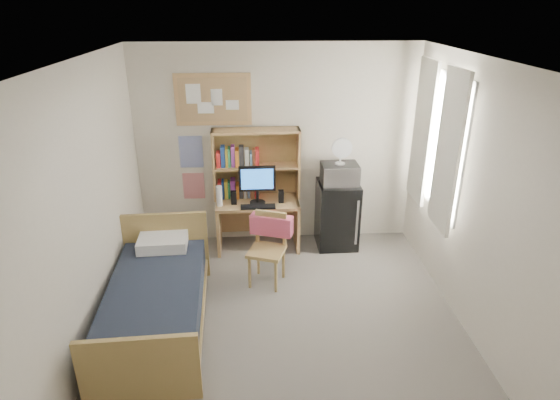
{
  "coord_description": "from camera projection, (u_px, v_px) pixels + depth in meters",
  "views": [
    {
      "loc": [
        -0.26,
        -3.73,
        3.06
      ],
      "look_at": [
        0.0,
        1.2,
        0.93
      ],
      "focal_mm": 30.0,
      "sensor_mm": 36.0,
      "label": 1
    }
  ],
  "objects": [
    {
      "name": "hutch",
      "position": [
        256.0,
        164.0,
        5.98
      ],
      "size": [
        1.11,
        0.31,
        0.91
      ],
      "primitive_type": "cube",
      "rotation": [
        0.0,
        0.0,
        0.03
      ],
      "color": "tan",
      "rests_on": "desk"
    },
    {
      "name": "window_unit",
      "position": [
        437.0,
        142.0,
        5.2
      ],
      "size": [
        0.1,
        1.4,
        1.7
      ],
      "primitive_type": "cube",
      "color": "white",
      "rests_on": "wall_right"
    },
    {
      "name": "floor",
      "position": [
        286.0,
        334.0,
        4.65
      ],
      "size": [
        3.6,
        4.2,
        0.02
      ],
      "primitive_type": "cube",
      "color": "gray",
      "rests_on": "ground"
    },
    {
      "name": "monitor",
      "position": [
        257.0,
        185.0,
        5.87
      ],
      "size": [
        0.46,
        0.05,
        0.49
      ],
      "primitive_type": "cube",
      "rotation": [
        0.0,
        0.0,
        0.03
      ],
      "color": "black",
      "rests_on": "desk"
    },
    {
      "name": "desk_chair",
      "position": [
        267.0,
        251.0,
        5.32
      ],
      "size": [
        0.54,
        0.54,
        0.84
      ],
      "primitive_type": "cube",
      "rotation": [
        0.0,
        0.0,
        -0.33
      ],
      "color": "#A88B4F",
      "rests_on": "floor"
    },
    {
      "name": "poster_japan",
      "position": [
        194.0,
        186.0,
        6.2
      ],
      "size": [
        0.28,
        0.01,
        0.36
      ],
      "primitive_type": "cube",
      "color": "red",
      "rests_on": "wall_back"
    },
    {
      "name": "mini_fridge",
      "position": [
        337.0,
        214.0,
        6.18
      ],
      "size": [
        0.53,
        0.53,
        0.88
      ],
      "primitive_type": "cube",
      "rotation": [
        0.0,
        0.0,
        0.02
      ],
      "color": "black",
      "rests_on": "floor"
    },
    {
      "name": "desk",
      "position": [
        258.0,
        224.0,
        6.15
      ],
      "size": [
        1.08,
        0.56,
        0.66
      ],
      "primitive_type": "cube",
      "rotation": [
        0.0,
        0.0,
        0.03
      ],
      "color": "tan",
      "rests_on": "floor"
    },
    {
      "name": "wall_left",
      "position": [
        80.0,
        220.0,
        4.04
      ],
      "size": [
        0.04,
        4.2,
        2.6
      ],
      "primitive_type": "cube",
      "color": "silver",
      "rests_on": "floor"
    },
    {
      "name": "ceiling",
      "position": [
        288.0,
        63.0,
        3.62
      ],
      "size": [
        3.6,
        4.2,
        0.02
      ],
      "primitive_type": "cube",
      "color": "silver",
      "rests_on": "wall_back"
    },
    {
      "name": "pillow",
      "position": [
        163.0,
        242.0,
        5.19
      ],
      "size": [
        0.55,
        0.4,
        0.13
      ],
      "primitive_type": "cube",
      "rotation": [
        0.0,
        0.0,
        0.05
      ],
      "color": "white",
      "rests_on": "bed"
    },
    {
      "name": "poster_wave",
      "position": [
        191.0,
        152.0,
        6.02
      ],
      "size": [
        0.3,
        0.01,
        0.42
      ],
      "primitive_type": "cube",
      "color": "#283BA2",
      "rests_on": "wall_back"
    },
    {
      "name": "hoodie",
      "position": [
        272.0,
        225.0,
        5.41
      ],
      "size": [
        0.51,
        0.3,
        0.23
      ],
      "primitive_type": "cube",
      "rotation": [
        0.0,
        0.0,
        -0.33
      ],
      "color": "#D14F6D",
      "rests_on": "desk_chair"
    },
    {
      "name": "curtain_right",
      "position": [
        422.0,
        132.0,
        5.56
      ],
      "size": [
        0.04,
        0.55,
        1.7
      ],
      "primitive_type": "cube",
      "color": "white",
      "rests_on": "wall_right"
    },
    {
      "name": "desk_fan",
      "position": [
        341.0,
        152.0,
        5.82
      ],
      "size": [
        0.26,
        0.26,
        0.31
      ],
      "primitive_type": "cylinder",
      "rotation": [
        0.0,
        0.0,
        0.02
      ],
      "color": "white",
      "rests_on": "microwave"
    },
    {
      "name": "bulletin_board",
      "position": [
        213.0,
        100.0,
        5.76
      ],
      "size": [
        0.94,
        0.03,
        0.64
      ],
      "primitive_type": "cube",
      "color": "tan",
      "rests_on": "wall_back"
    },
    {
      "name": "curtain_left",
      "position": [
        448.0,
        153.0,
        4.83
      ],
      "size": [
        0.04,
        0.55,
        1.7
      ],
      "primitive_type": "cube",
      "color": "white",
      "rests_on": "wall_right"
    },
    {
      "name": "microwave",
      "position": [
        339.0,
        174.0,
        5.93
      ],
      "size": [
        0.47,
        0.36,
        0.27
      ],
      "primitive_type": "cube",
      "rotation": [
        0.0,
        0.0,
        0.02
      ],
      "color": "silver",
      "rests_on": "mini_fridge"
    },
    {
      "name": "wall_back",
      "position": [
        276.0,
        147.0,
        6.06
      ],
      "size": [
        3.6,
        0.04,
        2.6
      ],
      "primitive_type": "cube",
      "color": "silver",
      "rests_on": "floor"
    },
    {
      "name": "wall_right",
      "position": [
        486.0,
        211.0,
        4.22
      ],
      "size": [
        0.04,
        4.2,
        2.6
      ],
      "primitive_type": "cube",
      "color": "silver",
      "rests_on": "floor"
    },
    {
      "name": "bed",
      "position": [
        157.0,
        307.0,
        4.63
      ],
      "size": [
        1.02,
        1.9,
        0.51
      ],
      "primitive_type": "cube",
      "rotation": [
        0.0,
        0.0,
        0.05
      ],
      "color": "black",
      "rests_on": "floor"
    },
    {
      "name": "water_bottle",
      "position": [
        219.0,
        196.0,
        5.84
      ],
      "size": [
        0.08,
        0.08,
        0.26
      ],
      "primitive_type": "cylinder",
      "rotation": [
        0.0,
        0.0,
        0.03
      ],
      "color": "white",
      "rests_on": "desk"
    },
    {
      "name": "speaker_right",
      "position": [
        281.0,
        196.0,
        5.96
      ],
      "size": [
        0.07,
        0.07,
        0.17
      ],
      "primitive_type": "cube",
      "rotation": [
        0.0,
        0.0,
        0.03
      ],
      "color": "black",
      "rests_on": "desk"
    },
    {
      "name": "keyboard",
      "position": [
        258.0,
        207.0,
        5.83
      ],
      "size": [
        0.44,
        0.15,
        0.02
      ],
      "primitive_type": "cube",
      "rotation": [
        0.0,
        0.0,
        0.03
      ],
      "color": "black",
      "rests_on": "desk"
    },
    {
      "name": "speaker_left",
      "position": [
        234.0,
        198.0,
        5.91
      ],
      "size": [
        0.07,
        0.07,
        0.17
      ],
      "primitive_type": "cube",
      "rotation": [
        0.0,
        0.0,
        0.03
      ],
      "color": "black",
      "rests_on": "desk"
    }
  ]
}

